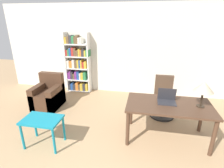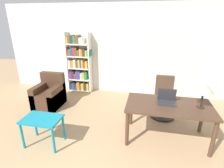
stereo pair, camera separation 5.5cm
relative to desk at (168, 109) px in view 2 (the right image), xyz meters
name	(u,v)px [view 2 (the right image)]	position (x,y,z in m)	size (l,w,h in m)	color
wall_back	(129,51)	(-1.04, 2.21, 0.70)	(8.00, 0.06, 2.70)	silver
desk	(168,109)	(0.00, 0.00, 0.00)	(1.58, 0.85, 0.75)	#4C3323
laptop	(167,100)	(-0.04, 0.08, 0.15)	(0.34, 0.25, 0.26)	#2D2D33
table_lamp	(204,88)	(0.55, 0.01, 0.47)	(0.34, 0.34, 0.48)	#2D2319
office_chair	(163,100)	(-0.01, 0.92, -0.25)	(0.60, 0.60, 0.99)	black
side_table_blue	(42,123)	(-2.27, -0.65, -0.19)	(0.69, 0.46, 0.56)	teal
armchair	(49,95)	(-3.01, 0.81, -0.36)	(0.66, 0.76, 0.87)	#472D1E
bookshelf	(79,65)	(-2.60, 2.02, 0.22)	(0.78, 0.28, 1.89)	white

